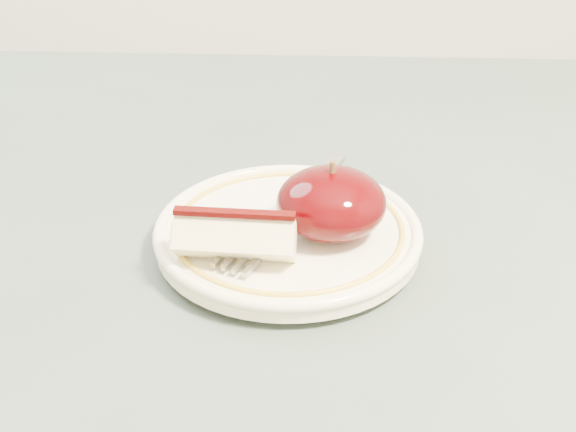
{
  "coord_description": "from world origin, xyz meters",
  "views": [
    {
      "loc": [
        0.06,
        -0.46,
        1.07
      ],
      "look_at": [
        0.04,
        0.03,
        0.78
      ],
      "focal_mm": 50.0,
      "sensor_mm": 36.0,
      "label": 1
    }
  ],
  "objects_px": {
    "fork": "(286,211)",
    "apple_half": "(331,203)",
    "table": "(229,368)",
    "plate": "(288,233)"
  },
  "relations": [
    {
      "from": "apple_half",
      "to": "plate",
      "type": "bearing_deg",
      "value": 171.49
    },
    {
      "from": "plate",
      "to": "fork",
      "type": "xyz_separation_m",
      "value": [
        -0.0,
        0.02,
        0.01
      ]
    },
    {
      "from": "table",
      "to": "fork",
      "type": "distance_m",
      "value": 0.13
    },
    {
      "from": "table",
      "to": "plate",
      "type": "bearing_deg",
      "value": 35.85
    },
    {
      "from": "apple_half",
      "to": "fork",
      "type": "height_order",
      "value": "apple_half"
    },
    {
      "from": "table",
      "to": "fork",
      "type": "relative_size",
      "value": 5.14
    },
    {
      "from": "plate",
      "to": "fork",
      "type": "relative_size",
      "value": 1.1
    },
    {
      "from": "fork",
      "to": "apple_half",
      "type": "bearing_deg",
      "value": -99.1
    },
    {
      "from": "apple_half",
      "to": "fork",
      "type": "relative_size",
      "value": 0.44
    },
    {
      "from": "table",
      "to": "apple_half",
      "type": "bearing_deg",
      "value": 19.96
    }
  ]
}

